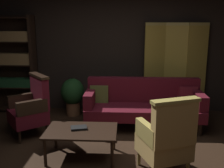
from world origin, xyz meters
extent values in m
plane|color=black|center=(0.00, 0.00, 0.00)|extent=(10.00, 10.00, 0.00)
cube|color=black|center=(0.00, 2.45, 1.40)|extent=(7.20, 0.10, 2.80)
cube|color=#B29338|center=(0.81, 2.23, 0.95)|extent=(0.44, 0.19, 1.90)
cube|color=tan|center=(0.81, 2.23, 1.87)|extent=(0.44, 0.20, 0.06)
cube|color=#B29338|center=(1.24, 2.24, 0.95)|extent=(0.44, 0.18, 1.90)
cube|color=tan|center=(1.24, 2.24, 1.87)|extent=(0.45, 0.19, 0.06)
cube|color=#B29338|center=(1.68, 2.24, 0.95)|extent=(0.44, 0.18, 1.90)
cube|color=tan|center=(1.68, 2.24, 1.87)|extent=(0.45, 0.19, 0.06)
cube|color=black|center=(-1.73, 2.18, 1.02)|extent=(0.06, 0.32, 2.05)
cube|color=black|center=(-2.15, 2.33, 1.02)|extent=(0.90, 0.02, 2.05)
cube|color=black|center=(-2.15, 2.18, 0.06)|extent=(0.86, 0.30, 0.02)
cube|color=black|center=(-2.15, 2.18, 0.54)|extent=(0.86, 0.30, 0.02)
cube|color=#1E4C28|center=(-2.15, 2.16, 0.64)|extent=(0.78, 0.22, 0.18)
cube|color=black|center=(-2.15, 2.18, 1.02)|extent=(0.86, 0.30, 0.02)
cube|color=#9E7A47|center=(-2.15, 2.16, 1.15)|extent=(0.78, 0.22, 0.23)
cube|color=black|center=(-2.15, 2.18, 1.51)|extent=(0.86, 0.30, 0.02)
cube|color=#9E7A47|center=(-2.15, 2.16, 1.62)|extent=(0.78, 0.22, 0.21)
cube|color=black|center=(-2.15, 2.18, 1.99)|extent=(0.86, 0.30, 0.02)
cylinder|color=black|center=(-0.40, 1.05, 0.11)|extent=(0.07, 0.07, 0.22)
cylinder|color=black|center=(1.50, 1.05, 0.11)|extent=(0.07, 0.07, 0.22)
cylinder|color=black|center=(-0.40, 1.65, 0.11)|extent=(0.07, 0.07, 0.22)
cylinder|color=black|center=(1.50, 1.65, 0.11)|extent=(0.07, 0.07, 0.22)
cube|color=#4C0F19|center=(0.55, 1.35, 0.32)|extent=(2.10, 0.76, 0.20)
cube|color=#4C0F19|center=(0.55, 1.66, 0.65)|extent=(2.10, 0.18, 0.46)
cube|color=#4C0F19|center=(-0.43, 1.35, 0.55)|extent=(0.16, 0.68, 0.26)
cube|color=#4C0F19|center=(1.53, 1.35, 0.55)|extent=(0.16, 0.68, 0.26)
cube|color=#4C5123|center=(-0.28, 1.55, 0.57)|extent=(0.34, 0.13, 0.35)
cube|color=maroon|center=(1.38, 1.55, 0.57)|extent=(0.35, 0.19, 0.35)
cylinder|color=black|center=(-0.85, -0.08, 0.20)|extent=(0.04, 0.04, 0.39)
cylinder|color=black|center=(0.05, -0.08, 0.20)|extent=(0.04, 0.04, 0.39)
cylinder|color=black|center=(-0.85, 0.46, 0.20)|extent=(0.04, 0.04, 0.39)
cylinder|color=black|center=(0.05, 0.46, 0.20)|extent=(0.04, 0.04, 0.39)
cube|color=black|center=(-0.40, 0.19, 0.41)|extent=(1.00, 0.64, 0.03)
cylinder|color=tan|center=(0.84, 0.20, 0.11)|extent=(0.04, 0.04, 0.22)
cylinder|color=tan|center=(0.41, 0.02, 0.11)|extent=(0.04, 0.04, 0.22)
cube|color=tan|center=(0.71, -0.10, 0.34)|extent=(0.73, 0.73, 0.24)
cube|color=tan|center=(0.79, -0.32, 0.73)|extent=(0.56, 0.32, 0.54)
cube|color=tan|center=(0.79, -0.32, 1.02)|extent=(0.61, 0.34, 0.04)
cube|color=tan|center=(0.93, -0.01, 0.57)|extent=(0.27, 0.50, 0.22)
cube|color=tan|center=(0.48, -0.19, 0.57)|extent=(0.27, 0.50, 0.22)
cylinder|color=black|center=(-1.76, 0.94, 0.11)|extent=(0.04, 0.04, 0.22)
cylinder|color=black|center=(-1.47, 0.59, 0.11)|extent=(0.04, 0.04, 0.22)
cylinder|color=black|center=(-1.40, 1.23, 0.11)|extent=(0.04, 0.04, 0.22)
cylinder|color=black|center=(-1.11, 0.87, 0.11)|extent=(0.04, 0.04, 0.22)
cube|color=#4C0F19|center=(-1.44, 0.91, 0.34)|extent=(0.79, 0.79, 0.24)
cube|color=#4C0F19|center=(-1.26, 1.05, 0.73)|extent=(0.45, 0.51, 0.54)
cube|color=black|center=(-1.26, 1.05, 1.02)|extent=(0.48, 0.55, 0.04)
cube|color=black|center=(-1.59, 1.10, 0.57)|extent=(0.45, 0.38, 0.22)
cube|color=black|center=(-1.29, 0.72, 0.57)|extent=(0.45, 0.38, 0.22)
cylinder|color=brown|center=(-0.88, 1.99, 0.14)|extent=(0.28, 0.28, 0.28)
ellipsoid|color=#193D19|center=(-0.88, 1.99, 0.50)|extent=(0.49, 0.49, 0.56)
cube|color=black|center=(-0.44, 0.24, 0.43)|extent=(0.26, 0.20, 0.03)
camera|label=1|loc=(0.21, -3.26, 1.89)|focal=42.37mm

